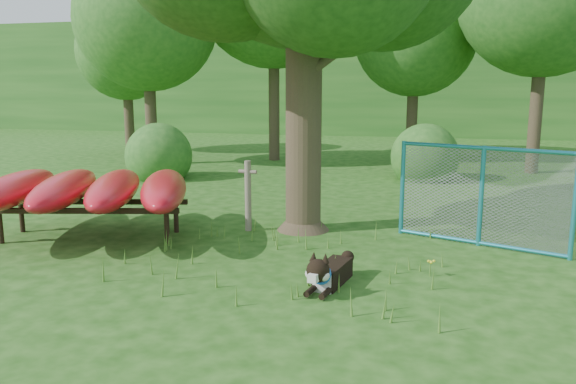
# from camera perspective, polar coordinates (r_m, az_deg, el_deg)

# --- Properties ---
(ground) EXTENTS (80.00, 80.00, 0.00)m
(ground) POSITION_cam_1_polar(r_m,az_deg,el_deg) (7.08, -4.00, -9.66)
(ground) COLOR #18440D
(ground) RESTS_ON ground
(wooden_post) EXTENTS (0.33, 0.12, 1.22)m
(wooden_post) POSITION_cam_1_polar(r_m,az_deg,el_deg) (9.64, -4.08, -0.20)
(wooden_post) COLOR #6A5F4F
(wooden_post) RESTS_ON ground
(kayak_rack) EXTENTS (4.12, 3.68, 1.06)m
(kayak_rack) POSITION_cam_1_polar(r_m,az_deg,el_deg) (9.69, -19.54, 0.26)
(kayak_rack) COLOR black
(kayak_rack) RESTS_ON ground
(husky_dog) EXTENTS (0.47, 1.20, 0.54)m
(husky_dog) POSITION_cam_1_polar(r_m,az_deg,el_deg) (7.02, 4.09, -8.21)
(husky_dog) COLOR black
(husky_dog) RESTS_ON ground
(fence_section) EXTENTS (2.53, 1.04, 2.62)m
(fence_section) POSITION_cam_1_polar(r_m,az_deg,el_deg) (9.17, 19.03, -0.41)
(fence_section) COLOR teal
(fence_section) RESTS_ON ground
(wildflower_clump) EXTENTS (0.11, 0.11, 0.23)m
(wildflower_clump) POSITION_cam_1_polar(r_m,az_deg,el_deg) (7.64, 14.28, -7.00)
(wildflower_clump) COLOR #4D7E29
(wildflower_clump) RESTS_ON ground
(bg_tree_a) EXTENTS (4.40, 4.40, 6.70)m
(bg_tree_a) POSITION_cam_1_polar(r_m,az_deg,el_deg) (18.54, -14.17, 16.62)
(bg_tree_a) COLOR #382D1F
(bg_tree_a) RESTS_ON ground
(bg_tree_c) EXTENTS (4.00, 4.00, 6.12)m
(bg_tree_c) POSITION_cam_1_polar(r_m,az_deg,el_deg) (19.38, 12.80, 15.29)
(bg_tree_c) COLOR #382D1F
(bg_tree_c) RESTS_ON ground
(bg_tree_f) EXTENTS (3.60, 3.60, 5.55)m
(bg_tree_f) POSITION_cam_1_polar(r_m,az_deg,el_deg) (22.30, -16.18, 13.52)
(bg_tree_f) COLOR #382D1F
(bg_tree_f) RESTS_ON ground
(shrub_left) EXTENTS (1.80, 1.80, 1.80)m
(shrub_left) POSITION_cam_1_polar(r_m,az_deg,el_deg) (15.71, -12.89, 1.39)
(shrub_left) COLOR #265D1E
(shrub_left) RESTS_ON ground
(shrub_mid) EXTENTS (1.80, 1.80, 1.80)m
(shrub_mid) POSITION_cam_1_polar(r_m,az_deg,el_deg) (15.50, 13.62, 1.24)
(shrub_mid) COLOR #265D1E
(shrub_mid) RESTS_ON ground
(wooded_hillside) EXTENTS (80.00, 12.00, 6.00)m
(wooded_hillside) POSITION_cam_1_polar(r_m,az_deg,el_deg) (34.37, 10.86, 11.37)
(wooded_hillside) COLOR #265D1E
(wooded_hillside) RESTS_ON ground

